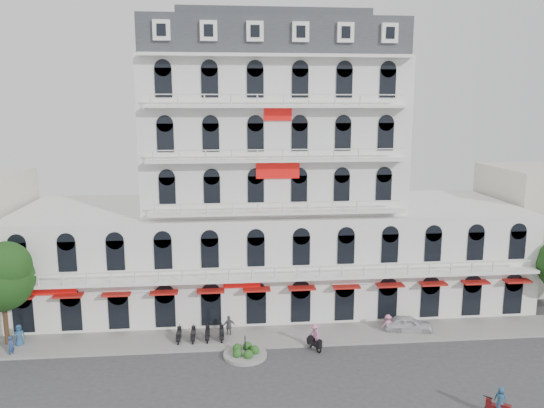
{
  "coord_description": "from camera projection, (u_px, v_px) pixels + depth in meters",
  "views": [
    {
      "loc": [
        -4.47,
        -30.1,
        18.06
      ],
      "look_at": [
        -0.64,
        10.0,
        10.57
      ],
      "focal_mm": 35.0,
      "sensor_mm": 36.0,
      "label": 1
    }
  ],
  "objects": [
    {
      "name": "ground",
      "position": [
        297.0,
        399.0,
        33.18
      ],
      "size": [
        120.0,
        120.0,
        0.0
      ],
      "primitive_type": "plane",
      "color": "#38383A",
      "rests_on": "ground"
    },
    {
      "name": "sidewalk",
      "position": [
        281.0,
        336.0,
        41.97
      ],
      "size": [
        53.0,
        4.0,
        0.16
      ],
      "primitive_type": "cube",
      "color": "gray",
      "rests_on": "ground"
    },
    {
      "name": "main_building",
      "position": [
        271.0,
        195.0,
        48.97
      ],
      "size": [
        45.0,
        15.0,
        25.8
      ],
      "color": "silver",
      "rests_on": "ground"
    },
    {
      "name": "traffic_island",
      "position": [
        245.0,
        353.0,
        38.72
      ],
      "size": [
        3.2,
        3.2,
        1.6
      ],
      "color": "gray",
      "rests_on": "ground"
    },
    {
      "name": "parked_scooter_row",
      "position": [
        201.0,
        342.0,
        41.2
      ],
      "size": [
        4.4,
        1.8,
        1.1
      ],
      "primitive_type": null,
      "color": "black",
      "rests_on": "ground"
    },
    {
      "name": "tree_west_inner",
      "position": [
        2.0,
        274.0,
        39.46
      ],
      "size": [
        4.76,
        4.76,
        8.25
      ],
      "color": "#382314",
      "rests_on": "ground"
    },
    {
      "name": "parked_car",
      "position": [
        408.0,
        324.0,
        42.88
      ],
      "size": [
        4.08,
        2.21,
        1.32
      ],
      "primitive_type": "imported",
      "rotation": [
        0.0,
        0.0,
        1.39
      ],
      "color": "silver",
      "rests_on": "ground"
    },
    {
      "name": "rider_east",
      "position": [
        500.0,
        403.0,
        31.01
      ],
      "size": [
        1.33,
        1.28,
        1.94
      ],
      "rotation": [
        0.0,
        0.0,
        2.39
      ],
      "color": "maroon",
      "rests_on": "ground"
    },
    {
      "name": "rider_center",
      "position": [
        314.0,
        336.0,
        39.62
      ],
      "size": [
        1.0,
        1.57,
        2.06
      ],
      "rotation": [
        0.0,
        0.0,
        5.19
      ],
      "color": "black",
      "rests_on": "ground"
    },
    {
      "name": "pedestrian_left",
      "position": [
        19.0,
        336.0,
        40.14
      ],
      "size": [
        1.03,
        0.9,
        1.77
      ],
      "primitive_type": "imported",
      "rotation": [
        0.0,
        0.0,
        0.48
      ],
      "color": "navy",
      "rests_on": "ground"
    },
    {
      "name": "pedestrian_mid",
      "position": [
        229.0,
        326.0,
        41.93
      ],
      "size": [
        1.09,
        0.61,
        1.75
      ],
      "primitive_type": "imported",
      "rotation": [
        0.0,
        0.0,
        3.33
      ],
      "color": "#4F4E54",
      "rests_on": "ground"
    },
    {
      "name": "pedestrian_right",
      "position": [
        388.0,
        324.0,
        42.65
      ],
      "size": [
        1.06,
        0.7,
        1.54
      ],
      "primitive_type": "imported",
      "rotation": [
        0.0,
        0.0,
        3.28
      ],
      "color": "pink",
      "rests_on": "ground"
    },
    {
      "name": "pedestrian_far",
      "position": [
        11.0,
        346.0,
        38.63
      ],
      "size": [
        0.58,
        0.68,
        1.57
      ],
      "primitive_type": "imported",
      "rotation": [
        0.0,
        0.0,
        1.13
      ],
      "color": "navy",
      "rests_on": "ground"
    }
  ]
}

